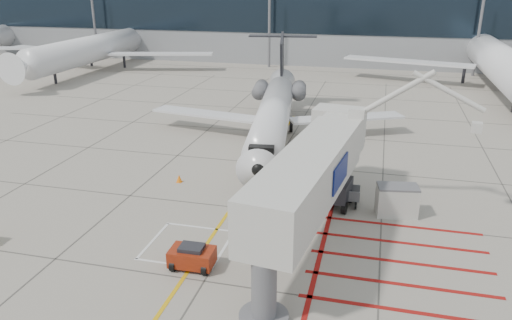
# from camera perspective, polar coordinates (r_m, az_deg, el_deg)

# --- Properties ---
(ground_plane) EXTENTS (260.00, 260.00, 0.00)m
(ground_plane) POSITION_cam_1_polar(r_m,az_deg,el_deg) (27.48, -3.10, -9.14)
(ground_plane) COLOR gray
(ground_plane) RESTS_ON ground
(regional_jet) EXTENTS (27.58, 32.81, 7.80)m
(regional_jet) POSITION_cam_1_polar(r_m,az_deg,el_deg) (40.11, 1.80, 6.46)
(regional_jet) COLOR silver
(regional_jet) RESTS_ON ground_plane
(jet_bridge) EXTENTS (10.91, 19.10, 7.25)m
(jet_bridge) POSITION_cam_1_polar(r_m,az_deg,el_deg) (25.13, 6.00, -2.94)
(jet_bridge) COLOR beige
(jet_bridge) RESTS_ON ground_plane
(pushback_tug) EXTENTS (2.19, 1.40, 1.26)m
(pushback_tug) POSITION_cam_1_polar(r_m,az_deg,el_deg) (25.03, -7.32, -10.82)
(pushback_tug) COLOR maroon
(pushback_tug) RESTS_ON ground_plane
(baggage_cart) EXTENTS (2.01, 1.31, 1.24)m
(baggage_cart) POSITION_cam_1_polar(r_m,az_deg,el_deg) (31.64, 9.99, -4.04)
(baggage_cart) COLOR #55555A
(baggage_cart) RESTS_ON ground_plane
(ground_power_unit) EXTENTS (2.56, 1.74, 1.87)m
(ground_power_unit) POSITION_cam_1_polar(r_m,az_deg,el_deg) (30.94, 15.80, -4.47)
(ground_power_unit) COLOR beige
(ground_power_unit) RESTS_ON ground_plane
(cone_nose) EXTENTS (0.40, 0.40, 0.55)m
(cone_nose) POSITION_cam_1_polar(r_m,az_deg,el_deg) (35.08, -8.78, -2.08)
(cone_nose) COLOR orange
(cone_nose) RESTS_ON ground_plane
(cone_side) EXTENTS (0.36, 0.36, 0.50)m
(cone_side) POSITION_cam_1_polar(r_m,az_deg,el_deg) (34.35, 3.46, -2.41)
(cone_side) COLOR #F6540C
(cone_side) RESTS_ON ground_plane
(terminal_building) EXTENTS (180.00, 28.00, 14.00)m
(terminal_building) POSITION_cam_1_polar(r_m,az_deg,el_deg) (93.08, 16.42, 15.53)
(terminal_building) COLOR gray
(terminal_building) RESTS_ON ground_plane
(terminal_glass_band) EXTENTS (180.00, 0.10, 6.00)m
(terminal_glass_band) POSITION_cam_1_polar(r_m,az_deg,el_deg) (79.00, 16.73, 15.52)
(terminal_glass_band) COLOR black
(terminal_glass_band) RESTS_ON ground_plane
(bg_aircraft_b) EXTENTS (34.69, 38.55, 11.56)m
(bg_aircraft_b) POSITION_cam_1_polar(r_m,az_deg,el_deg) (80.94, -17.65, 13.94)
(bg_aircraft_b) COLOR silver
(bg_aircraft_b) RESTS_ON ground_plane
(bg_aircraft_c) EXTENTS (37.99, 42.21, 12.66)m
(bg_aircraft_c) POSITION_cam_1_polar(r_m,az_deg,el_deg) (70.55, 26.04, 12.50)
(bg_aircraft_c) COLOR silver
(bg_aircraft_c) RESTS_ON ground_plane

